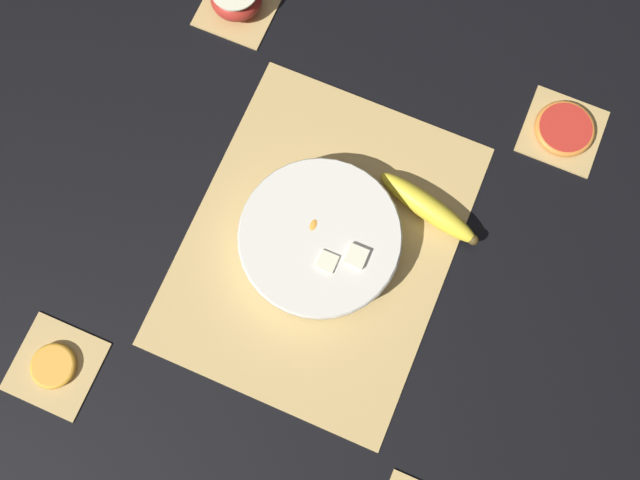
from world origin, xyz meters
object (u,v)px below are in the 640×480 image
Objects in this scene: whole_banana at (429,208)px; orange_slice_whole at (53,366)px; fruit_salad_bowl at (320,239)px; grapefruit_slice at (565,129)px.

orange_slice_whole is at bearing 135.98° from whole_banana.
grapefruit_slice is at bearing -41.58° from fruit_salad_bowl.
fruit_salad_bowl is 2.53× the size of grapefruit_slice.
fruit_salad_bowl is 0.44m from orange_slice_whole.
whole_banana reaches higher than grapefruit_slice.
whole_banana reaches higher than orange_slice_whole.
fruit_salad_bowl is 1.35× the size of whole_banana.
orange_slice_whole is at bearing 138.40° from fruit_salad_bowl.
whole_banana is 0.62m from orange_slice_whole.
orange_slice_whole is (-0.44, 0.43, -0.01)m from whole_banana.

